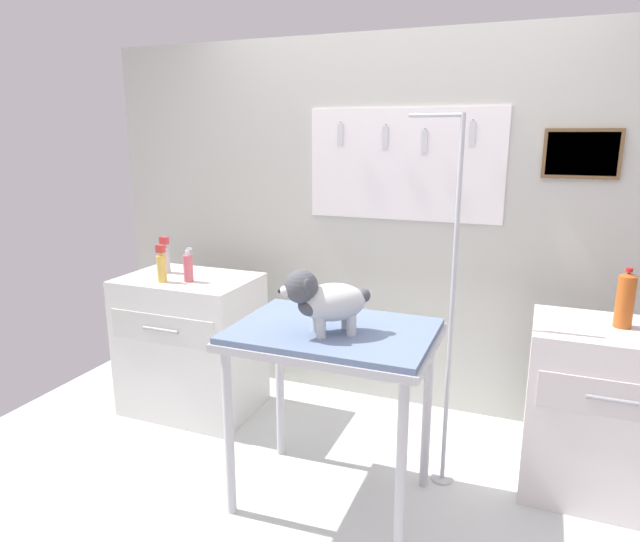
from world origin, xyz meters
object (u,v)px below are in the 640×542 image
at_px(grooming_arm, 449,322).
at_px(shampoo_bottle, 188,268).
at_px(cabinet_right, 601,411).
at_px(grooming_table, 332,348).
at_px(counter_left, 192,344).
at_px(soda_bottle, 625,300).
at_px(dog, 324,300).

bearing_deg(grooming_arm, shampoo_bottle, 175.57).
bearing_deg(cabinet_right, grooming_table, -155.38).
bearing_deg(grooming_table, counter_left, 154.53).
bearing_deg(grooming_arm, grooming_table, -143.54).
bearing_deg(grooming_table, cabinet_right, 24.62).
height_order(grooming_arm, counter_left, grooming_arm).
distance_m(shampoo_bottle, soda_bottle, 2.30).
xyz_separation_m(grooming_arm, shampoo_bottle, (-1.55, 0.12, 0.10)).
xyz_separation_m(counter_left, cabinet_right, (2.32, -0.01, -0.01)).
distance_m(cabinet_right, soda_bottle, 0.56).
bearing_deg(counter_left, grooming_arm, -7.08).
height_order(dog, soda_bottle, dog).
xyz_separation_m(shampoo_bottle, soda_bottle, (2.30, 0.10, 0.03)).
relative_size(grooming_arm, counter_left, 2.09).
relative_size(dog, shampoo_bottle, 1.84).
bearing_deg(dog, grooming_arm, 42.45).
bearing_deg(soda_bottle, grooming_table, -155.02).
bearing_deg(soda_bottle, grooming_arm, -163.48).
bearing_deg(soda_bottle, counter_left, -179.44).
xyz_separation_m(grooming_arm, dog, (-0.47, -0.43, 0.18)).
distance_m(cabinet_right, shampoo_bottle, 2.32).
xyz_separation_m(grooming_arm, counter_left, (-1.61, 0.20, -0.41)).
xyz_separation_m(grooming_table, dog, (-0.01, -0.09, 0.25)).
bearing_deg(grooming_table, dog, -93.96).
height_order(dog, counter_left, dog).
xyz_separation_m(counter_left, shampoo_bottle, (0.06, -0.08, 0.52)).
height_order(grooming_arm, soda_bottle, grooming_arm).
distance_m(dog, shampoo_bottle, 1.21).
height_order(grooming_arm, shampoo_bottle, grooming_arm).
bearing_deg(counter_left, dog, -29.08).
distance_m(grooming_table, dog, 0.27).
relative_size(dog, cabinet_right, 0.45).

